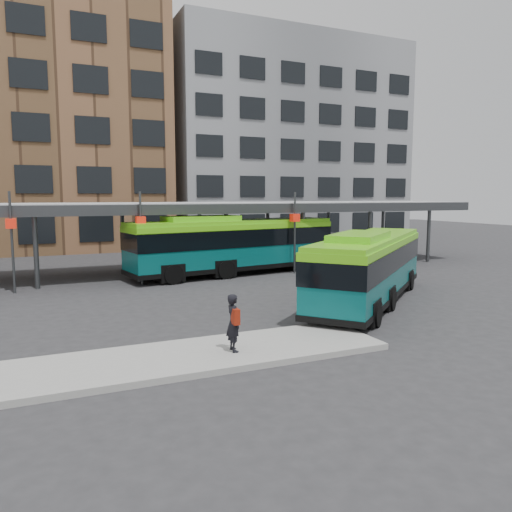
{
  "coord_description": "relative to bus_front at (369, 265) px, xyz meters",
  "views": [
    {
      "loc": [
        -8.06,
        -16.13,
        4.59
      ],
      "look_at": [
        1.34,
        4.87,
        1.8
      ],
      "focal_mm": 35.0,
      "sensor_mm": 36.0,
      "label": 1
    }
  ],
  "objects": [
    {
      "name": "bus_front",
      "position": [
        0.0,
        0.0,
        0.0
      ],
      "size": [
        10.23,
        9.19,
        3.13
      ],
      "rotation": [
        0.0,
        0.0,
        0.7
      ],
      "color": "#075152",
      "rests_on": "ground"
    },
    {
      "name": "building_brick",
      "position": [
        -15.02,
        30.82,
        9.37
      ],
      "size": [
        26.0,
        14.0,
        22.0
      ],
      "primitive_type": "cube",
      "color": "brown",
      "rests_on": "ground"
    },
    {
      "name": "boarding_island",
      "position": [
        -10.52,
        -4.18,
        -1.54
      ],
      "size": [
        14.0,
        3.0,
        0.18
      ],
      "primitive_type": "cube",
      "color": "gray",
      "rests_on": "ground"
    },
    {
      "name": "pedestrian",
      "position": [
        -8.02,
        -4.45,
        -0.61
      ],
      "size": [
        0.42,
        0.65,
        1.66
      ],
      "rotation": [
        0.0,
        0.0,
        1.53
      ],
      "color": "black",
      "rests_on": "boarding_island"
    },
    {
      "name": "ground",
      "position": [
        -5.02,
        -1.18,
        -1.63
      ],
      "size": [
        120.0,
        120.0,
        0.0
      ],
      "primitive_type": "plane",
      "color": "#28282B",
      "rests_on": "ground"
    },
    {
      "name": "building_grey",
      "position": [
        10.98,
        30.82,
        8.37
      ],
      "size": [
        24.0,
        14.0,
        20.0
      ],
      "primitive_type": "cube",
      "color": "slate",
      "rests_on": "ground"
    },
    {
      "name": "canopy",
      "position": [
        -5.07,
        11.69,
        2.28
      ],
      "size": [
        40.0,
        6.53,
        4.8
      ],
      "color": "#999B9E",
      "rests_on": "ground"
    },
    {
      "name": "bus_rear",
      "position": [
        -2.47,
        9.69,
        0.17
      ],
      "size": [
        12.84,
        4.53,
        3.47
      ],
      "rotation": [
        0.0,
        0.0,
        0.15
      ],
      "color": "#075152",
      "rests_on": "ground"
    },
    {
      "name": "bike_rack",
      "position": [
        7.89,
        10.91,
        -1.16
      ],
      "size": [
        5.75,
        1.47,
        1.0
      ],
      "color": "slate",
      "rests_on": "ground"
    }
  ]
}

